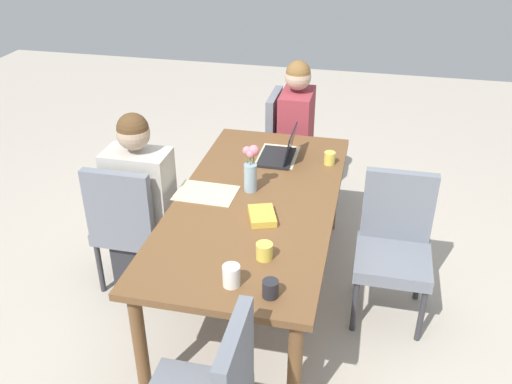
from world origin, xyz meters
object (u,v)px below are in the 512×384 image
person_head_left_left_mid (296,143)px  coffee_mug_centre_left (231,276)px  chair_head_left_left_mid (288,142)px  coffee_mug_near_left (270,289)px  person_near_left_near (142,212)px  chair_far_left_far (395,241)px  dining_table (256,210)px  flower_vase (251,169)px  chair_near_left_near (129,221)px  coffee_mug_near_right (330,158)px  laptop_head_left_left_mid (281,153)px  coffee_mug_centre_right (264,251)px  book_red_cover (262,216)px

person_head_left_left_mid → coffee_mug_centre_left: size_ratio=11.25×
chair_head_left_left_mid → coffee_mug_near_left: 2.21m
person_near_left_near → chair_far_left_far: bearing=92.4°
person_head_left_left_mid → dining_table: bearing=-1.7°
chair_head_left_left_mid → flower_vase: 1.29m
coffee_mug_centre_left → chair_near_left_near: bearing=-130.3°
dining_table → chair_far_left_far: chair_far_left_far is taller
person_near_left_near → person_head_left_left_mid: same height
coffee_mug_near_right → flower_vase: bearing=-42.8°
person_near_left_near → laptop_head_left_left_mid: 0.99m
person_head_left_left_mid → flower_vase: bearing=-4.6°
dining_table → chair_far_left_far: (-0.08, 0.83, -0.15)m
coffee_mug_centre_right → coffee_mug_near_left: bearing=17.2°
flower_vase → laptop_head_left_left_mid: flower_vase is taller
chair_head_left_left_mid → person_head_left_left_mid: 0.10m
chair_near_left_near → person_near_left_near: 0.10m
flower_vase → coffee_mug_centre_right: bearing=18.7°
dining_table → chair_head_left_left_mid: 1.35m
chair_far_left_far → book_red_cover: 0.83m
flower_vase → book_red_cover: flower_vase is taller
laptop_head_left_left_mid → coffee_mug_near_right: (-0.00, 0.33, -0.00)m
chair_head_left_left_mid → coffee_mug_near_left: (2.18, 0.29, 0.27)m
coffee_mug_centre_left → coffee_mug_centre_right: (-0.24, 0.11, -0.01)m
flower_vase → coffee_mug_near_left: flower_vase is taller
coffee_mug_near_right → coffee_mug_centre_left: (1.36, -0.31, 0.01)m
coffee_mug_near_right → chair_near_left_near: bearing=-61.9°
laptop_head_left_left_mid → book_red_cover: size_ratio=1.60×
dining_table → chair_head_left_left_mid: size_ratio=2.19×
coffee_mug_centre_right → coffee_mug_near_right: bearing=169.7°
person_near_left_near → coffee_mug_centre_left: (0.81, 0.80, 0.25)m
chair_head_left_left_mid → book_red_cover: chair_head_left_left_mid is taller
dining_table → coffee_mug_near_right: coffee_mug_near_right is taller
dining_table → flower_vase: bearing=-151.5°
book_red_cover → chair_near_left_near: bearing=-118.3°
chair_far_left_far → chair_near_left_near: bearing=-85.0°
chair_far_left_far → coffee_mug_centre_right: (0.64, -0.66, 0.27)m
laptop_head_left_left_mid → book_red_cover: laptop_head_left_left_mid is taller
coffee_mug_near_left → book_red_cover: (-0.64, -0.17, -0.02)m
person_near_left_near → flower_vase: bearing=97.5°
dining_table → chair_far_left_far: 0.84m
dining_table → coffee_mug_near_left: coffee_mug_near_left is taller
coffee_mug_centre_left → book_red_cover: 0.60m
chair_far_left_far → flower_vase: size_ratio=3.05×
coffee_mug_near_right → coffee_mug_centre_left: coffee_mug_centre_left is taller
chair_head_left_left_mid → coffee_mug_near_right: 0.92m
laptop_head_left_left_mid → book_red_cover: bearing=2.6°
flower_vase → coffee_mug_centre_right: 0.71m
chair_far_left_far → book_red_cover: bearing=-69.5°
person_head_left_left_mid → coffee_mug_near_left: (2.12, 0.22, 0.24)m
person_head_left_left_mid → flower_vase: person_head_left_left_mid is taller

